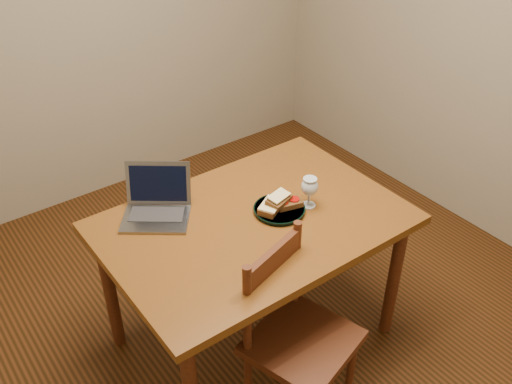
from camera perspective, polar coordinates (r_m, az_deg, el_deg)
floor at (r=3.11m, az=-0.19°, el=-12.22°), size 3.20×3.20×0.02m
right_wall at (r=3.48m, az=22.57°, el=16.09°), size 0.02×3.20×2.60m
table at (r=2.55m, az=-0.25°, el=-4.30°), size 1.30×0.90×0.74m
chair at (r=2.40m, az=4.24°, el=-13.65°), size 0.50×0.49×0.44m
plate at (r=2.54m, az=2.35°, el=-1.79°), size 0.23×0.23×0.02m
sandwich_cheese at (r=2.51m, az=1.51°, el=-1.44°), size 0.15×0.12×0.04m
sandwich_tomato at (r=2.54m, az=3.30°, el=-1.04°), size 0.13×0.10×0.04m
sandwich_top at (r=2.52m, az=2.30°, el=-0.72°), size 0.13×0.10×0.04m
milk_glass at (r=2.55m, az=5.35°, el=-0.01°), size 0.08×0.08×0.15m
laptop at (r=2.55m, az=-9.87°, el=-0.96°), size 0.39×0.38×0.21m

